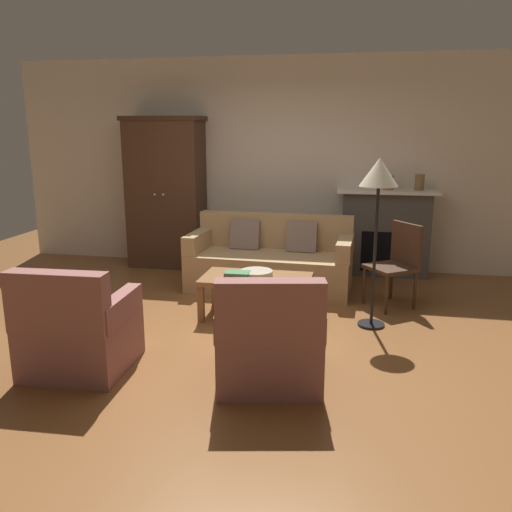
% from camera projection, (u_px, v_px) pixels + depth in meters
% --- Properties ---
extents(ground_plane, '(9.60, 9.60, 0.00)m').
position_uv_depth(ground_plane, '(227.00, 328.00, 5.14)').
color(ground_plane, brown).
extents(back_wall, '(7.20, 0.10, 2.80)m').
position_uv_depth(back_wall, '(271.00, 164.00, 7.24)').
color(back_wall, silver).
rests_on(back_wall, ground).
extents(fireplace, '(1.26, 0.48, 1.12)m').
position_uv_depth(fireplace, '(385.00, 232.00, 6.91)').
color(fireplace, '#4C4947').
rests_on(fireplace, ground).
extents(armoire, '(1.06, 0.57, 2.03)m').
position_uv_depth(armoire, '(166.00, 193.00, 7.28)').
color(armoire, '#472D1E').
rests_on(armoire, ground).
extents(couch, '(1.95, 0.92, 0.86)m').
position_uv_depth(couch, '(271.00, 262.00, 6.38)').
color(couch, tan).
rests_on(couch, ground).
extents(coffee_table, '(1.10, 0.60, 0.42)m').
position_uv_depth(coffee_table, '(256.00, 282.00, 5.39)').
color(coffee_table, olive).
rests_on(coffee_table, ground).
extents(fruit_bowl, '(0.33, 0.33, 0.06)m').
position_uv_depth(fruit_bowl, '(256.00, 273.00, 5.40)').
color(fruit_bowl, beige).
rests_on(fruit_bowl, coffee_table).
extents(book_stack, '(0.27, 0.20, 0.06)m').
position_uv_depth(book_stack, '(236.00, 275.00, 5.32)').
color(book_stack, '#B73833').
rests_on(book_stack, coffee_table).
extents(mantel_vase_terracotta, '(0.14, 0.14, 0.18)m').
position_uv_depth(mantel_vase_terracotta, '(388.00, 182.00, 6.74)').
color(mantel_vase_terracotta, '#A86042').
rests_on(mantel_vase_terracotta, fireplace).
extents(mantel_vase_bronze, '(0.12, 0.12, 0.20)m').
position_uv_depth(mantel_vase_bronze, '(419.00, 182.00, 6.67)').
color(mantel_vase_bronze, olive).
rests_on(mantel_vase_bronze, fireplace).
extents(armchair_near_left, '(0.81, 0.80, 0.88)m').
position_uv_depth(armchair_near_left, '(78.00, 333.00, 4.19)').
color(armchair_near_left, '#935B56').
rests_on(armchair_near_left, ground).
extents(armchair_near_right, '(0.90, 0.90, 0.88)m').
position_uv_depth(armchair_near_right, '(269.00, 343.00, 3.99)').
color(armchair_near_right, '#935B56').
rests_on(armchair_near_right, ground).
extents(side_chair_wooden, '(0.62, 0.62, 0.90)m').
position_uv_depth(side_chair_wooden, '(397.00, 260.00, 5.69)').
color(side_chair_wooden, '#472D1E').
rests_on(side_chair_wooden, ground).
extents(floor_lamp, '(0.36, 0.36, 1.62)m').
position_uv_depth(floor_lamp, '(379.00, 182.00, 4.89)').
color(floor_lamp, black).
rests_on(floor_lamp, ground).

